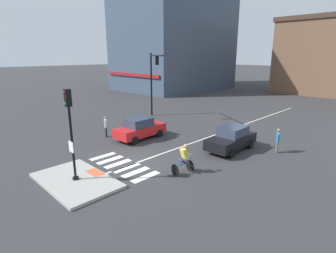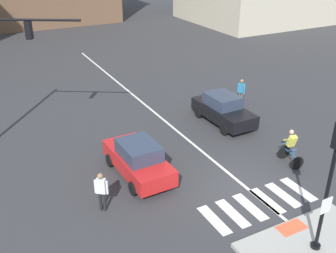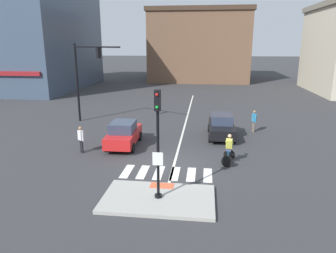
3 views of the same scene
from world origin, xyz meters
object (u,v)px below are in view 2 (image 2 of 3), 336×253
(cyclist, at_px, (291,147))
(pedestrian_waiting_far_side, at_px, (241,90))
(signal_pole, at_px, (331,177))
(car_red_westbound_near, at_px, (138,159))
(car_black_eastbound_mid, at_px, (223,109))
(pedestrian_at_curb_left, at_px, (101,189))

(cyclist, relative_size, pedestrian_waiting_far_side, 1.01)
(signal_pole, distance_m, cyclist, 6.07)
(car_red_westbound_near, bearing_deg, pedestrian_waiting_far_side, 26.37)
(car_black_eastbound_mid, relative_size, pedestrian_waiting_far_side, 2.47)
(pedestrian_at_curb_left, bearing_deg, car_black_eastbound_mid, 26.99)
(pedestrian_at_curb_left, relative_size, pedestrian_waiting_far_side, 1.00)
(car_black_eastbound_mid, bearing_deg, signal_pole, -107.33)
(pedestrian_waiting_far_side, bearing_deg, pedestrian_at_curb_left, -151.48)
(car_red_westbound_near, distance_m, cyclist, 7.02)
(signal_pole, bearing_deg, cyclist, 55.25)
(car_red_westbound_near, height_order, pedestrian_waiting_far_side, pedestrian_waiting_far_side)
(pedestrian_at_curb_left, bearing_deg, car_red_westbound_near, 36.28)
(cyclist, bearing_deg, signal_pole, -124.75)
(cyclist, distance_m, pedestrian_at_curb_left, 8.87)
(car_black_eastbound_mid, distance_m, cyclist, 5.13)
(car_black_eastbound_mid, xyz_separation_m, pedestrian_waiting_far_side, (2.49, 1.65, 0.17))
(cyclist, distance_m, pedestrian_waiting_far_side, 7.15)
(signal_pole, height_order, pedestrian_at_curb_left, signal_pole)
(car_black_eastbound_mid, bearing_deg, pedestrian_waiting_far_side, 33.52)
(signal_pole, xyz_separation_m, pedestrian_at_curb_left, (-5.59, 5.40, -1.96))
(cyclist, height_order, pedestrian_waiting_far_side, cyclist)
(signal_pole, distance_m, pedestrian_waiting_far_side, 12.88)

